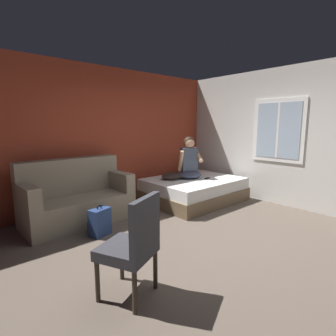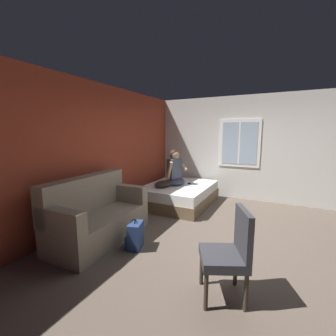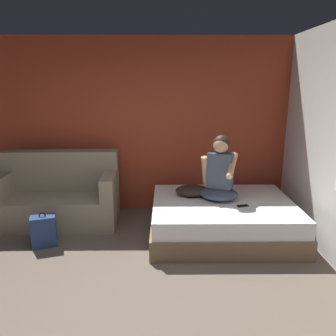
{
  "view_description": "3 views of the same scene",
  "coord_description": "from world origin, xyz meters",
  "px_view_note": "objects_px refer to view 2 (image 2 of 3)",
  "views": [
    {
      "loc": [
        -2.66,
        -2.08,
        1.6
      ],
      "look_at": [
        0.36,
        1.35,
        0.84
      ],
      "focal_mm": 28.0,
      "sensor_mm": 36.0,
      "label": 1
    },
    {
      "loc": [
        -3.66,
        -0.6,
        1.75
      ],
      "look_at": [
        0.38,
        1.45,
        1.04
      ],
      "focal_mm": 24.0,
      "sensor_mm": 36.0,
      "label": 2
    },
    {
      "loc": [
        0.54,
        -2.51,
        2.02
      ],
      "look_at": [
        0.57,
        1.18,
        1.06
      ],
      "focal_mm": 35.0,
      "sensor_mm": 36.0,
      "label": 3
    }
  ],
  "objects_px": {
    "throw_pillow": "(163,184)",
    "couch": "(97,216)",
    "backpack": "(135,236)",
    "bed": "(179,194)",
    "cell_phone": "(189,183)",
    "person_seated": "(175,170)",
    "side_chair": "(230,251)"
  },
  "relations": [
    {
      "from": "bed",
      "to": "cell_phone",
      "type": "height_order",
      "value": "cell_phone"
    },
    {
      "from": "backpack",
      "to": "cell_phone",
      "type": "bearing_deg",
      "value": 2.68
    },
    {
      "from": "couch",
      "to": "person_seated",
      "type": "relative_size",
      "value": 1.97
    },
    {
      "from": "person_seated",
      "to": "couch",
      "type": "bearing_deg",
      "value": 171.4
    },
    {
      "from": "bed",
      "to": "throw_pillow",
      "type": "height_order",
      "value": "throw_pillow"
    },
    {
      "from": "couch",
      "to": "backpack",
      "type": "relative_size",
      "value": 3.77
    },
    {
      "from": "cell_phone",
      "to": "couch",
      "type": "bearing_deg",
      "value": 61.92
    },
    {
      "from": "couch",
      "to": "throw_pillow",
      "type": "xyz_separation_m",
      "value": [
        1.95,
        -0.2,
        0.16
      ]
    },
    {
      "from": "side_chair",
      "to": "person_seated",
      "type": "bearing_deg",
      "value": 35.29
    },
    {
      "from": "couch",
      "to": "backpack",
      "type": "xyz_separation_m",
      "value": [
        0.02,
        -0.75,
        -0.2
      ]
    },
    {
      "from": "couch",
      "to": "person_seated",
      "type": "bearing_deg",
      "value": -8.6
    },
    {
      "from": "cell_phone",
      "to": "throw_pillow",
      "type": "bearing_deg",
      "value": 40.9
    },
    {
      "from": "couch",
      "to": "backpack",
      "type": "height_order",
      "value": "couch"
    },
    {
      "from": "backpack",
      "to": "bed",
      "type": "bearing_deg",
      "value": 7.51
    },
    {
      "from": "throw_pillow",
      "to": "cell_phone",
      "type": "height_order",
      "value": "throw_pillow"
    },
    {
      "from": "couch",
      "to": "throw_pillow",
      "type": "height_order",
      "value": "couch"
    },
    {
      "from": "throw_pillow",
      "to": "couch",
      "type": "bearing_deg",
      "value": 174.08
    },
    {
      "from": "side_chair",
      "to": "throw_pillow",
      "type": "height_order",
      "value": "side_chair"
    },
    {
      "from": "couch",
      "to": "cell_phone",
      "type": "distance_m",
      "value": 2.64
    },
    {
      "from": "throw_pillow",
      "to": "cell_phone",
      "type": "bearing_deg",
      "value": -34.81
    },
    {
      "from": "person_seated",
      "to": "cell_phone",
      "type": "relative_size",
      "value": 6.08
    },
    {
      "from": "person_seated",
      "to": "bed",
      "type": "bearing_deg",
      "value": -65.79
    },
    {
      "from": "couch",
      "to": "throw_pillow",
      "type": "distance_m",
      "value": 1.97
    },
    {
      "from": "bed",
      "to": "couch",
      "type": "distance_m",
      "value": 2.39
    },
    {
      "from": "cell_phone",
      "to": "backpack",
      "type": "bearing_deg",
      "value": 78.38
    },
    {
      "from": "couch",
      "to": "side_chair",
      "type": "bearing_deg",
      "value": -99.75
    },
    {
      "from": "person_seated",
      "to": "cell_phone",
      "type": "xyz_separation_m",
      "value": [
        0.26,
        -0.28,
        -0.35
      ]
    },
    {
      "from": "side_chair",
      "to": "person_seated",
      "type": "xyz_separation_m",
      "value": [
        2.69,
        1.9,
        0.3
      ]
    },
    {
      "from": "bed",
      "to": "backpack",
      "type": "distance_m",
      "value": 2.34
    },
    {
      "from": "backpack",
      "to": "throw_pillow",
      "type": "height_order",
      "value": "throw_pillow"
    },
    {
      "from": "throw_pillow",
      "to": "bed",
      "type": "bearing_deg",
      "value": -31.42
    },
    {
      "from": "backpack",
      "to": "throw_pillow",
      "type": "distance_m",
      "value": 2.03
    }
  ]
}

